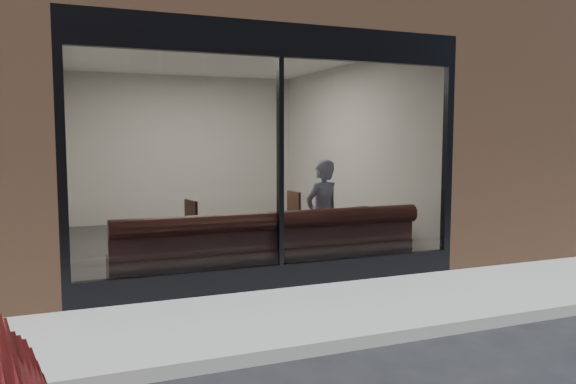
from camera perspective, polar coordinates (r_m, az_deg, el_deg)
name	(u,v)px	position (r m, az deg, el deg)	size (l,w,h in m)	color
ground	(362,345)	(5.25, 7.56, -15.13)	(120.00, 120.00, 0.00)	black
sidewalk_near	(316,312)	(6.09, 2.85, -12.08)	(40.00, 2.00, 0.01)	gray
kerb_near	(365,340)	(5.18, 7.85, -14.68)	(40.00, 0.10, 0.12)	gray
host_building_pier_right	(336,148)	(13.74, 4.95, 4.48)	(2.50, 12.00, 3.20)	brown
host_building_backfill	(161,147)	(15.46, -12.79, 4.47)	(5.00, 6.00, 3.20)	brown
cafe_floor	(219,244)	(9.76, -7.03, -5.31)	(6.00, 6.00, 0.00)	#2D2D30
cafe_ceiling	(217,57)	(9.68, -7.25, 13.46)	(6.00, 6.00, 0.00)	white
cafe_wall_back	(183,149)	(12.50, -10.62, 4.30)	(5.00, 5.00, 0.00)	beige
cafe_wall_left	(59,154)	(9.27, -22.22, 3.59)	(6.00, 6.00, 0.00)	beige
cafe_wall_right	(348,151)	(10.50, 6.16, 4.15)	(6.00, 6.00, 0.00)	beige
storefront_kick	(280,276)	(6.98, -0.78, -8.54)	(5.00, 0.10, 0.30)	black
storefront_header	(280,40)	(6.87, -0.81, 15.19)	(5.00, 0.10, 0.40)	black
storefront_mullion	(280,162)	(6.78, -0.80, 3.02)	(0.06, 0.10, 2.50)	black
storefront_glass	(281,163)	(6.75, -0.71, 3.01)	(4.80, 4.80, 0.00)	white
banquette	(269,263)	(7.33, -1.91, -7.26)	(4.00, 0.55, 0.45)	#361813
person	(322,216)	(7.76, 3.49, -2.43)	(0.57, 0.37, 1.55)	#939ABE
cafe_table_left	(190,221)	(7.60, -9.90, -2.93)	(0.67, 0.67, 0.04)	black
cafe_table_right	(364,210)	(8.68, 7.76, -1.85)	(0.60, 0.60, 0.04)	black
cafe_chair_left	(179,250)	(8.27, -10.99, -5.78)	(0.41, 0.41, 0.04)	black
cafe_chair_right	(284,234)	(9.45, -0.44, -4.27)	(0.45, 0.45, 0.04)	black
wall_poster	(62,158)	(8.27, -21.98, 3.22)	(0.02, 0.61, 0.81)	white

